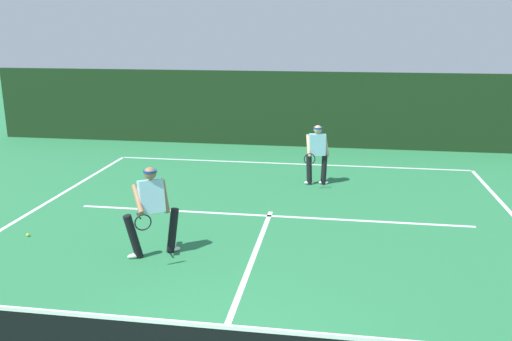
{
  "coord_description": "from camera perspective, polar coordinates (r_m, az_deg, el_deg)",
  "views": [
    {
      "loc": [
        1.42,
        -4.93,
        4.06
      ],
      "look_at": [
        -0.32,
        6.25,
        1.0
      ],
      "focal_mm": 37.28,
      "sensor_mm": 36.0,
      "label": 1
    }
  ],
  "objects": [
    {
      "name": "player_near",
      "position": [
        9.76,
        -11.13,
        -3.91
      ],
      "size": [
        0.94,
        1.08,
        1.68
      ],
      "rotation": [
        0.0,
        0.0,
        3.71
      ],
      "color": "black",
      "rests_on": "ground_plane"
    },
    {
      "name": "tennis_ball",
      "position": [
        8.15,
        -17.91,
        -15.26
      ],
      "size": [
        0.07,
        0.07,
        0.07
      ],
      "primitive_type": "sphere",
      "color": "#D1E033",
      "rests_on": "ground_plane"
    },
    {
      "name": "court_line_baseline_far",
      "position": [
        16.37,
        3.57,
        0.74
      ],
      "size": [
        10.76,
        0.1,
        0.01
      ],
      "primitive_type": "cube",
      "color": "white",
      "rests_on": "ground_plane"
    },
    {
      "name": "back_fence_windscreen",
      "position": [
        18.6,
        4.38,
        6.55
      ],
      "size": [
        22.13,
        0.12,
        2.61
      ],
      "primitive_type": "cube",
      "color": "#183217",
      "rests_on": "ground_plane"
    },
    {
      "name": "court_line_service",
      "position": [
        11.86,
        1.41,
        -4.88
      ],
      "size": [
        8.77,
        0.1,
        0.01
      ],
      "primitive_type": "cube",
      "color": "white",
      "rests_on": "ground_plane"
    },
    {
      "name": "tennis_ball_extra",
      "position": [
        11.66,
        -23.28,
        -6.37
      ],
      "size": [
        0.07,
        0.07,
        0.07
      ],
      "primitive_type": "sphere",
      "color": "#D1E033",
      "rests_on": "ground_plane"
    },
    {
      "name": "player_far",
      "position": [
        14.07,
        6.56,
        1.95
      ],
      "size": [
        0.67,
        0.85,
        1.6
      ],
      "rotation": [
        0.0,
        0.0,
        3.34
      ],
      "color": "black",
      "rests_on": "ground_plane"
    },
    {
      "name": "court_line_centre",
      "position": [
        9.2,
        -0.99,
        -11.04
      ],
      "size": [
        0.1,
        6.4,
        0.01
      ],
      "primitive_type": "cube",
      "color": "white",
      "rests_on": "ground_plane"
    }
  ]
}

